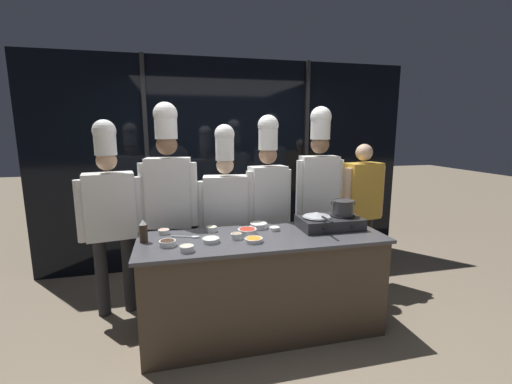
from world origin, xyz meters
name	(u,v)px	position (x,y,z in m)	size (l,w,h in m)	color
ground_plane	(262,329)	(0.00, 0.00, 0.00)	(24.00, 24.00, 0.00)	#7F705B
window_wall_back	(230,165)	(0.00, 1.68, 1.35)	(4.91, 0.09, 2.70)	black
demo_counter	(263,284)	(0.00, 0.00, 0.45)	(2.15, 0.76, 0.90)	#4C3D2D
portable_stove	(329,222)	(0.68, 0.09, 0.95)	(0.58, 0.38, 0.12)	#28282B
frying_pan	(317,215)	(0.55, 0.09, 1.04)	(0.26, 0.45, 0.05)	#ADAFB5
stock_pot	(343,207)	(0.81, 0.09, 1.09)	(0.23, 0.20, 0.14)	#333335
squeeze_bottle_soy	(143,232)	(-1.00, 0.08, 0.99)	(0.07, 0.07, 0.19)	#332319
prep_bowl_garlic	(275,228)	(0.15, 0.14, 0.92)	(0.10, 0.10, 0.03)	white
prep_bowl_bean_sprouts	(211,240)	(-0.46, -0.06, 0.92)	(0.14, 0.14, 0.04)	white
prep_bowl_soy_glaze	(167,243)	(-0.81, -0.07, 0.92)	(0.14, 0.14, 0.05)	white
prep_bowl_chili_flakes	(247,231)	(-0.12, 0.07, 0.93)	(0.17, 0.17, 0.06)	white
prep_bowl_shrimp	(164,231)	(-0.85, 0.27, 0.92)	(0.10, 0.10, 0.04)	white
prep_bowl_onion	(259,225)	(0.02, 0.24, 0.93)	(0.16, 0.16, 0.05)	white
prep_bowl_noodles	(212,229)	(-0.42, 0.24, 0.92)	(0.10, 0.10, 0.05)	white
prep_bowl_chicken	(187,248)	(-0.67, -0.23, 0.92)	(0.11, 0.11, 0.05)	white
prep_bowl_mushrooms	(236,236)	(-0.24, -0.03, 0.93)	(0.10, 0.10, 0.05)	white
prep_bowl_carrots	(254,240)	(-0.11, -0.14, 0.92)	(0.15, 0.15, 0.04)	white
serving_spoon_slotted	(191,237)	(-0.61, 0.11, 0.90)	(0.24, 0.11, 0.02)	#B2B5BA
chef_head	(110,207)	(-1.34, 0.64, 1.09)	(0.59, 0.31, 1.91)	#232326
chef_sous	(169,190)	(-0.79, 0.67, 1.23)	(0.56, 0.28, 2.08)	#4C4C51
chef_line	(226,205)	(-0.23, 0.64, 1.05)	(0.58, 0.29, 1.87)	#232326
chef_pastry	(268,192)	(0.23, 0.65, 1.16)	(0.50, 0.25, 1.97)	#4C4C51
chef_apprentice	(319,183)	(0.83, 0.70, 1.23)	(0.54, 0.24, 2.06)	#2D3856
person_guest	(362,201)	(1.36, 0.68, 1.00)	(0.56, 0.30, 1.66)	#232326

